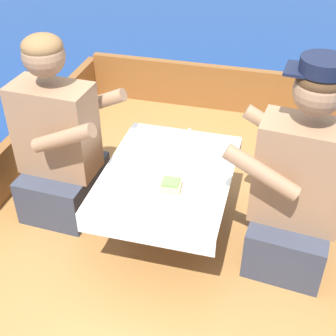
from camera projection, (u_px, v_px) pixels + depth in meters
ground_plane at (167, 268)px, 2.60m from camera, size 60.00×60.00×0.00m
boat_deck at (167, 253)px, 2.53m from camera, size 2.05×2.98×0.25m
bow_coaming at (216, 87)px, 3.50m from camera, size 1.93×0.06×0.34m
cockpit_table at (168, 178)px, 2.27m from camera, size 0.61×0.80×0.40m
person_port at (59, 146)px, 2.43m from camera, size 0.54×0.46×1.00m
person_starboard at (297, 189)px, 2.11m from camera, size 0.55×0.49×1.04m
plate_sandwich at (171, 190)px, 2.12m from camera, size 0.21×0.21×0.01m
plate_bread at (204, 163)px, 2.30m from camera, size 0.18×0.18×0.01m
sandwich at (171, 185)px, 2.11m from camera, size 0.10×0.09×0.05m
bowl_port_near at (112, 194)px, 2.07m from camera, size 0.14×0.14×0.04m
bowl_starboard_near at (159, 158)px, 2.30m from camera, size 0.13×0.13×0.04m
coffee_cup_port at (146, 134)px, 2.46m from camera, size 0.10×0.07×0.06m
coffee_cup_starboard at (174, 141)px, 2.41m from camera, size 0.10×0.07×0.07m
utensil_knife_starboard at (207, 148)px, 2.41m from camera, size 0.14×0.12×0.00m
utensil_fork_port at (149, 170)px, 2.25m from camera, size 0.03×0.17×0.00m
utensil_spoon_port at (134, 175)px, 2.22m from camera, size 0.04×0.17×0.01m
utensil_knife_port at (186, 136)px, 2.50m from camera, size 0.02×0.17×0.00m
utensil_spoon_center at (159, 171)px, 2.25m from camera, size 0.17×0.05×0.01m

